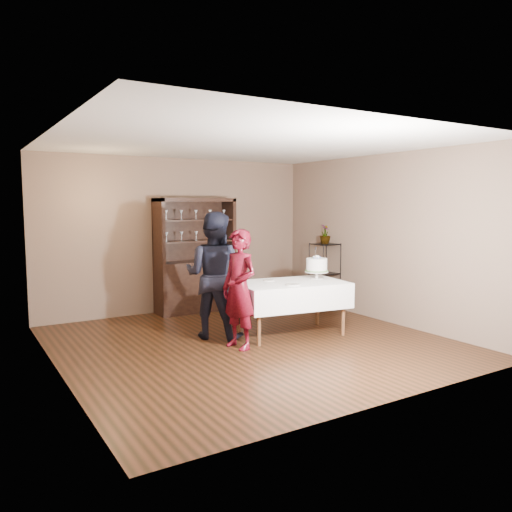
% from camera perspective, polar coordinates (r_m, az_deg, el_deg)
% --- Properties ---
extents(floor, '(5.00, 5.00, 0.00)m').
position_cam_1_polar(floor, '(6.99, -0.55, -9.81)').
color(floor, black).
rests_on(floor, ground).
extents(ceiling, '(5.00, 5.00, 0.00)m').
position_cam_1_polar(ceiling, '(6.77, -0.58, 12.73)').
color(ceiling, silver).
rests_on(ceiling, back_wall).
extents(back_wall, '(5.00, 0.02, 2.70)m').
position_cam_1_polar(back_wall, '(8.98, -8.84, 2.38)').
color(back_wall, brown).
rests_on(back_wall, floor).
extents(wall_left, '(0.02, 5.00, 2.70)m').
position_cam_1_polar(wall_left, '(5.87, -21.95, 0.13)').
color(wall_left, brown).
rests_on(wall_left, floor).
extents(wall_right, '(0.02, 5.00, 2.70)m').
position_cam_1_polar(wall_right, '(8.32, 14.36, 1.98)').
color(wall_right, brown).
rests_on(wall_right, floor).
extents(china_hutch, '(1.40, 0.48, 2.00)m').
position_cam_1_polar(china_hutch, '(8.90, -6.96, -2.06)').
color(china_hutch, black).
rests_on(china_hutch, floor).
extents(plant_etagere, '(0.42, 0.42, 1.20)m').
position_cam_1_polar(plant_etagere, '(9.12, 7.85, -1.96)').
color(plant_etagere, black).
rests_on(plant_etagere, floor).
extents(cake_table, '(1.68, 1.17, 0.78)m').
position_cam_1_polar(cake_table, '(7.28, 3.98, -4.40)').
color(cake_table, silver).
rests_on(cake_table, floor).
extents(woman, '(0.49, 0.64, 1.58)m').
position_cam_1_polar(woman, '(6.56, -1.93, -3.79)').
color(woman, '#35040F').
rests_on(woman, floor).
extents(man, '(1.09, 1.10, 1.79)m').
position_cam_1_polar(man, '(7.09, -4.85, -2.20)').
color(man, black).
rests_on(man, floor).
extents(cake, '(0.38, 0.38, 0.49)m').
position_cam_1_polar(cake, '(7.59, 6.95, -1.13)').
color(cake, silver).
rests_on(cake, cake_table).
extents(plate_near, '(0.21, 0.21, 0.01)m').
position_cam_1_polar(plate_near, '(6.97, 4.21, -3.28)').
color(plate_near, silver).
rests_on(plate_near, cake_table).
extents(plate_far, '(0.19, 0.19, 0.01)m').
position_cam_1_polar(plate_far, '(7.34, 1.48, -2.80)').
color(plate_far, silver).
rests_on(plate_far, cake_table).
extents(potted_plant, '(0.28, 0.28, 0.35)m').
position_cam_1_polar(potted_plant, '(9.02, 7.90, 2.49)').
color(potted_plant, '#487437').
rests_on(potted_plant, plant_etagere).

